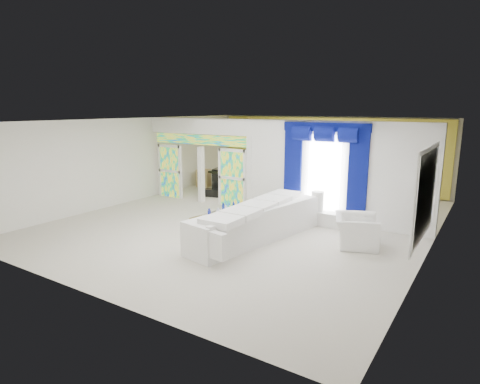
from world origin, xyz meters
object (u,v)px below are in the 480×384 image
Objects in this scene: coffee_table at (223,221)px; console_table at (326,219)px; white_sofa at (258,224)px; grand_piano at (237,178)px; armchair at (356,231)px.

coffee_table is 1.57× the size of console_table.
white_sofa is 2.32× the size of grand_piano.
white_sofa reaches higher than console_table.
grand_piano is (-5.05, 2.98, 0.28)m from console_table.
white_sofa is 3.61× the size of console_table.
console_table is 0.64× the size of grand_piano.
white_sofa is at bearing 90.48° from armchair.
console_table is 5.87m from grand_piano.
white_sofa is 3.76× the size of armchair.
white_sofa is 1.40m from coffee_table.
coffee_table is at bearing 178.35° from white_sofa.
white_sofa is 2.29× the size of coffee_table.
coffee_table is 1.01× the size of grand_piano.
armchair is at bearing -45.18° from console_table.
coffee_table is 3.01m from console_table.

